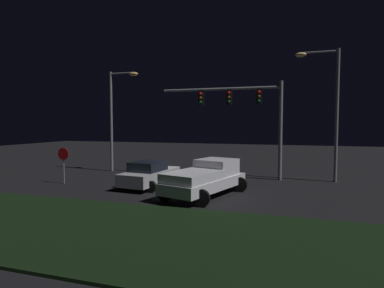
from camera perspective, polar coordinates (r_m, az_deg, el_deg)
ground_plane at (r=20.04m, az=-4.01°, el=-7.06°), size 80.00×80.00×0.00m
grass_median at (r=12.45m, az=-19.63°, el=-13.68°), size 24.63×6.75×0.10m
pickup_truck at (r=16.62m, az=2.62°, el=-5.77°), size 3.90×5.75×1.80m
car_sedan at (r=19.15m, az=-7.54°, el=-5.34°), size 2.78×4.56×1.51m
traffic_signal_gantry at (r=22.00m, az=9.13°, el=6.66°), size 8.32×0.56×6.50m
street_lamp_left at (r=25.62m, az=-13.26°, el=6.14°), size 2.44×0.44×7.72m
street_lamp_right at (r=22.24m, az=23.09°, el=7.37°), size 2.68×0.44×8.41m
stop_sign at (r=21.37m, az=-21.92°, el=-2.42°), size 0.76×0.08×2.23m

